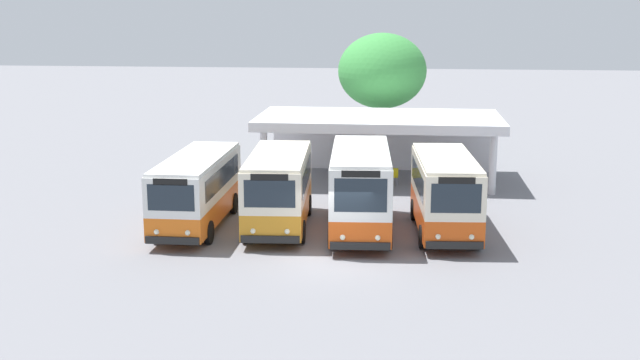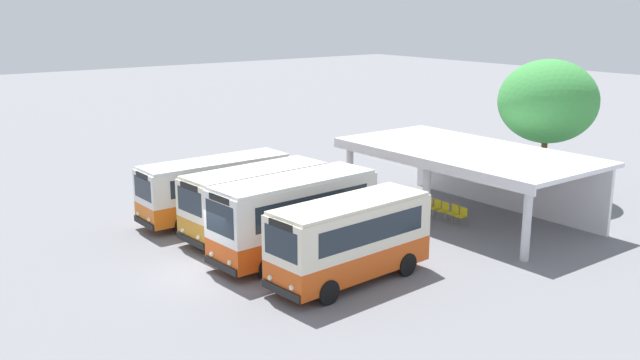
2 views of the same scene
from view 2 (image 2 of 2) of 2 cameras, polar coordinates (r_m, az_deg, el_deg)
name	(u,v)px [view 2 (image 2 of 2)]	position (r m, az deg, el deg)	size (l,w,h in m)	color
ground_plane	(204,274)	(27.85, -9.39, -7.53)	(180.00, 180.00, 0.00)	slate
city_bus_nearest_orange	(216,186)	(34.25, -8.44, -0.51)	(2.27, 7.57, 2.95)	black
city_bus_second_in_row	(256,199)	(31.52, -5.20, -1.55)	(2.72, 6.98, 3.09)	black
city_bus_middle_cream	(294,214)	(28.66, -2.09, -2.78)	(2.70, 7.35, 3.38)	black
city_bus_fourth_amber	(350,237)	(26.26, 2.43, -4.67)	(2.63, 6.77, 3.13)	black
terminal_canopy	(476,162)	(35.19, 12.49, 1.46)	(12.44, 6.41, 3.40)	silver
waiting_chair_end_by_column	(419,202)	(35.72, 8.00, -1.75)	(0.46, 0.46, 0.86)	slate
waiting_chair_second_from_end	(428,204)	(35.38, 8.71, -1.93)	(0.46, 0.46, 0.86)	slate
waiting_chair_middle_seat	(436,207)	(35.00, 9.36, -2.13)	(0.46, 0.46, 0.86)	slate
waiting_chair_fourth_seat	(444,209)	(34.60, 9.99, -2.35)	(0.46, 0.46, 0.86)	slate
waiting_chair_fifth_seat	(454,212)	(34.28, 10.75, -2.54)	(0.46, 0.46, 0.86)	slate
waiting_chair_far_end_seat	(462,215)	(33.89, 11.40, -2.76)	(0.46, 0.46, 0.86)	slate
roadside_tree_behind_canopy	(548,101)	(39.20, 17.94, 6.06)	(5.19, 5.19, 7.40)	brown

